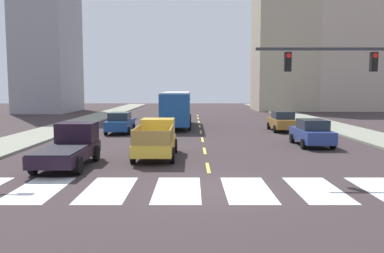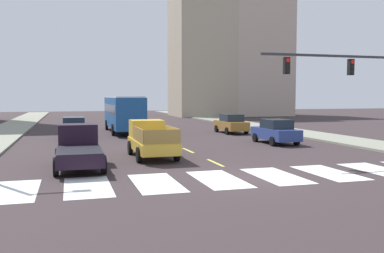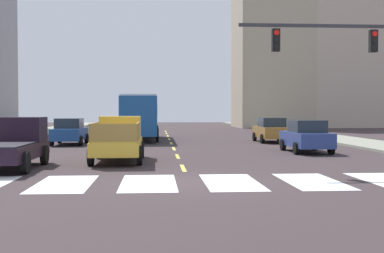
{
  "view_description": "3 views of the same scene",
  "coord_description": "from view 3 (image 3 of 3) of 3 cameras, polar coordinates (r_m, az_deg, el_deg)",
  "views": [
    {
      "loc": [
        -0.75,
        -14.21,
        3.74
      ],
      "look_at": [
        -0.77,
        9.7,
        1.38
      ],
      "focal_mm": 36.96,
      "sensor_mm": 36.0,
      "label": 1
    },
    {
      "loc": [
        -7.02,
        -15.85,
        3.35
      ],
      "look_at": [
        -0.2,
        7.5,
        1.59
      ],
      "focal_mm": 39.56,
      "sensor_mm": 36.0,
      "label": 2
    },
    {
      "loc": [
        -1.06,
        -15.71,
        2.24
      ],
      "look_at": [
        1.03,
        13.5,
        1.31
      ],
      "focal_mm": 47.84,
      "sensor_mm": 36.0,
      "label": 3
    }
  ],
  "objects": [
    {
      "name": "lane_dash_2",
      "position": [
        29.82,
        -2.04,
        -2.48
      ],
      "size": [
        0.16,
        2.4,
        0.01
      ],
      "primitive_type": "cube",
      "color": "#D2D34A",
      "rests_on": "ground"
    },
    {
      "name": "ground_plane",
      "position": [
        15.91,
        -0.22,
        -6.27
      ],
      "size": [
        160.0,
        160.0,
        0.0
      ],
      "primitive_type": "plane",
      "color": "#352B2D"
    },
    {
      "name": "lane_dash_6",
      "position": [
        49.78,
        -2.86,
        -0.76
      ],
      "size": [
        0.16,
        2.4,
        0.01
      ],
      "primitive_type": "cube",
      "color": "#D2D34A",
      "rests_on": "ground"
    },
    {
      "name": "crosswalk_stripe_3",
      "position": [
        15.87,
        -4.87,
        -6.28
      ],
      "size": [
        1.69,
        3.84,
        0.01
      ],
      "primitive_type": "cube",
      "color": "silver",
      "rests_on": "ground"
    },
    {
      "name": "lane_dash_1",
      "position": [
        24.84,
        -1.62,
        -3.35
      ],
      "size": [
        0.16,
        2.4,
        0.01
      ],
      "primitive_type": "cube",
      "color": "#D2D34A",
      "rests_on": "ground"
    },
    {
      "name": "lane_dash_0",
      "position": [
        19.87,
        -1.0,
        -4.64
      ],
      "size": [
        0.16,
        2.4,
        0.01
      ],
      "primitive_type": "cube",
      "color": "#D2D34A",
      "rests_on": "ground"
    },
    {
      "name": "lane_dash_7",
      "position": [
        54.77,
        -2.97,
        -0.53
      ],
      "size": [
        0.16,
        2.4,
        0.01
      ],
      "primitive_type": "cube",
      "color": "#D2D34A",
      "rests_on": "ground"
    },
    {
      "name": "city_bus",
      "position": [
        38.84,
        -5.77,
        1.39
      ],
      "size": [
        2.72,
        10.8,
        3.32
      ],
      "rotation": [
        0.0,
        0.0,
        -0.01
      ],
      "color": "#1A4D8D",
      "rests_on": "ground"
    },
    {
      "name": "lane_dash_5",
      "position": [
        44.78,
        -2.72,
        -1.05
      ],
      "size": [
        0.16,
        2.4,
        0.01
      ],
      "primitive_type": "cube",
      "color": "#D2D34A",
      "rests_on": "ground"
    },
    {
      "name": "sedan_far",
      "position": [
        36.29,
        8.81,
        -0.38
      ],
      "size": [
        2.02,
        4.4,
        1.72
      ],
      "rotation": [
        0.0,
        0.0,
        0.01
      ],
      "color": "olive",
      "rests_on": "ground"
    },
    {
      "name": "lane_dash_3",
      "position": [
        34.8,
        -2.33,
        -1.87
      ],
      "size": [
        0.16,
        2.4,
        0.01
      ],
      "primitive_type": "cube",
      "color": "#D2D34A",
      "rests_on": "ground"
    },
    {
      "name": "sedan_near_left",
      "position": [
        27.84,
        12.61,
        -1.07
      ],
      "size": [
        2.02,
        4.4,
        1.72
      ],
      "rotation": [
        0.0,
        0.0,
        -0.03
      ],
      "color": "navy",
      "rests_on": "ground"
    },
    {
      "name": "block_mid_left",
      "position": [
        72.28,
        15.91,
        7.83
      ],
      "size": [
        11.54,
        10.18,
        19.81
      ],
      "primitive_type": "cube",
      "color": "#B9A595",
      "rests_on": "ground"
    },
    {
      "name": "crosswalk_stripe_2",
      "position": [
        16.11,
        -14.07,
        -6.21
      ],
      "size": [
        1.69,
        3.84,
        0.01
      ],
      "primitive_type": "cube",
      "color": "silver",
      "rests_on": "ground"
    },
    {
      "name": "pickup_stakebed",
      "position": [
        22.9,
        -8.18,
        -1.46
      ],
      "size": [
        2.18,
        5.2,
        1.96
      ],
      "rotation": [
        0.0,
        0.0,
        0.02
      ],
      "color": "gold",
      "rests_on": "ground"
    },
    {
      "name": "crosswalk_stripe_4",
      "position": [
        16.04,
        4.37,
        -6.19
      ],
      "size": [
        1.69,
        3.84,
        0.01
      ],
      "primitive_type": "cube",
      "color": "silver",
      "rests_on": "ground"
    },
    {
      "name": "crosswalk_stripe_5",
      "position": [
        16.61,
        13.19,
        -5.96
      ],
      "size": [
        1.69,
        3.84,
        0.01
      ],
      "primitive_type": "cube",
      "color": "silver",
      "rests_on": "ground"
    },
    {
      "name": "sedan_near_right",
      "position": [
        34.29,
        -13.49,
        -0.54
      ],
      "size": [
        2.02,
        4.4,
        1.72
      ],
      "rotation": [
        0.0,
        0.0,
        -0.02
      ],
      "color": "navy",
      "rests_on": "ground"
    },
    {
      "name": "sidewalk_right",
      "position": [
        36.46,
        18.02,
        -1.67
      ],
      "size": [
        3.81,
        110.0,
        0.15
      ],
      "primitive_type": "cube",
      "color": "gray",
      "rests_on": "ground"
    },
    {
      "name": "block_mid_right",
      "position": [
        69.52,
        8.84,
        9.43
      ],
      "size": [
        9.32,
        9.52,
        22.96
      ],
      "primitive_type": "cube",
      "color": "tan",
      "rests_on": "ground"
    },
    {
      "name": "pickup_dark",
      "position": [
        21.06,
        -19.35,
        -1.87
      ],
      "size": [
        2.18,
        5.2,
        1.96
      ],
      "rotation": [
        0.0,
        0.0,
        0.01
      ],
      "color": "black",
      "rests_on": "ground"
    },
    {
      "name": "lane_dash_4",
      "position": [
        39.79,
        -2.55,
        -1.41
      ],
      "size": [
        0.16,
        2.4,
        0.01
      ],
      "primitive_type": "cube",
      "color": "#D2D34A",
      "rests_on": "ground"
    }
  ]
}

